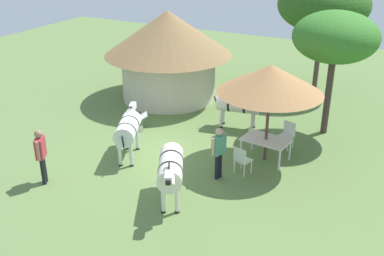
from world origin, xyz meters
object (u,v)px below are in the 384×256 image
object	(u,v)px
thatched_hut	(168,49)
patio_chair_near_hut	(242,159)
zebra_by_umbrella	(240,104)
zebra_toward_hut	(171,168)
zebra_nearest_camera	(128,128)
patio_dining_table	(266,141)
guest_beside_umbrella	(219,148)
striped_lounge_chair	(136,123)
acacia_tree_far_lawn	(336,37)
patio_chair_near_lawn	(287,133)
acacia_tree_left_background	(324,5)
standing_watcher	(41,152)
shade_umbrella	(270,79)

from	to	relation	value
thatched_hut	patio_chair_near_hut	distance (m)	7.33
zebra_by_umbrella	zebra_toward_hut	distance (m)	5.44
zebra_nearest_camera	patio_dining_table	bearing A→B (deg)	0.33
patio_dining_table	guest_beside_umbrella	world-z (taller)	guest_beside_umbrella
striped_lounge_chair	zebra_toward_hut	size ratio (longest dim) A/B	0.45
guest_beside_umbrella	acacia_tree_far_lawn	world-z (taller)	acacia_tree_far_lawn
zebra_toward_hut	patio_chair_near_lawn	bearing A→B (deg)	-139.09
patio_chair_near_hut	zebra_by_umbrella	distance (m)	3.50
patio_dining_table	acacia_tree_left_background	world-z (taller)	acacia_tree_left_background
thatched_hut	zebra_by_umbrella	bearing A→B (deg)	-22.31
zebra_nearest_camera	acacia_tree_far_lawn	distance (m)	7.56
patio_chair_near_hut	guest_beside_umbrella	distance (m)	0.88
zebra_by_umbrella	patio_chair_near_lawn	bearing A→B (deg)	60.21
zebra_by_umbrella	acacia_tree_far_lawn	bearing A→B (deg)	100.07
zebra_toward_hut	acacia_tree_far_lawn	bearing A→B (deg)	-140.13
guest_beside_umbrella	zebra_nearest_camera	bearing A→B (deg)	107.66
patio_dining_table	zebra_toward_hut	distance (m)	3.80
standing_watcher	zebra_toward_hut	size ratio (longest dim) A/B	0.79
shade_umbrella	zebra_by_umbrella	size ratio (longest dim) A/B	1.48
guest_beside_umbrella	acacia_tree_left_background	world-z (taller)	acacia_tree_left_background
patio_chair_near_hut	zebra_by_umbrella	size ratio (longest dim) A/B	0.41
standing_watcher	acacia_tree_left_background	world-z (taller)	acacia_tree_left_background
guest_beside_umbrella	striped_lounge_chair	size ratio (longest dim) A/B	1.71
standing_watcher	zebra_by_umbrella	xyz separation A→B (m)	(3.59, 6.33, -0.06)
zebra_nearest_camera	zebra_toward_hut	bearing A→B (deg)	-57.33
patio_dining_table	striped_lounge_chair	distance (m)	5.07
thatched_hut	zebra_toward_hut	xyz separation A→B (m)	(4.12, -7.05, -1.16)
striped_lounge_chair	thatched_hut	bearing A→B (deg)	-27.43
patio_dining_table	guest_beside_umbrella	xyz separation A→B (m)	(-0.87, -1.76, 0.33)
thatched_hut	patio_dining_table	bearing A→B (deg)	-32.46
patio_dining_table	standing_watcher	xyz separation A→B (m)	(-5.30, -4.35, 0.36)
patio_dining_table	patio_chair_near_hut	size ratio (longest dim) A/B	1.73
patio_dining_table	striped_lounge_chair	world-z (taller)	patio_dining_table
thatched_hut	striped_lounge_chair	distance (m)	4.01
guest_beside_umbrella	zebra_nearest_camera	world-z (taller)	guest_beside_umbrella
shade_umbrella	patio_chair_near_lawn	size ratio (longest dim) A/B	3.62
patio_chair_near_hut	acacia_tree_far_lawn	xyz separation A→B (m)	(1.56, 4.24, 2.98)
patio_dining_table	zebra_toward_hut	bearing A→B (deg)	-113.59
patio_dining_table	striped_lounge_chair	size ratio (longest dim) A/B	1.62
striped_lounge_chair	zebra_toward_hut	world-z (taller)	zebra_toward_hut
zebra_nearest_camera	patio_chair_near_lawn	bearing A→B (deg)	10.70
shade_umbrella	zebra_nearest_camera	size ratio (longest dim) A/B	1.58
acacia_tree_far_lawn	standing_watcher	bearing A→B (deg)	-131.45
shade_umbrella	acacia_tree_far_lawn	size ratio (longest dim) A/B	0.74
patio_chair_near_lawn	acacia_tree_left_background	bearing A→B (deg)	-68.31
patio_chair_near_lawn	acacia_tree_far_lawn	world-z (taller)	acacia_tree_far_lawn
thatched_hut	shade_umbrella	xyz separation A→B (m)	(5.63, -3.58, 0.58)
guest_beside_umbrella	zebra_by_umbrella	size ratio (longest dim) A/B	0.75
standing_watcher	patio_dining_table	bearing A→B (deg)	99.37
zebra_nearest_camera	acacia_tree_far_lawn	bearing A→B (deg)	18.69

